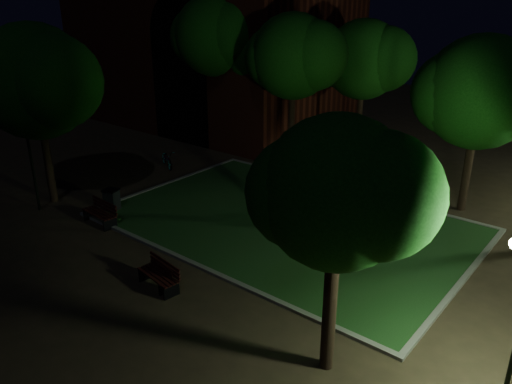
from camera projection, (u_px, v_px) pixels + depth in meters
ground at (257, 239)px, 20.33m from camera, size 80.00×80.00×0.00m
lawn at (285, 222)px, 21.76m from camera, size 15.00×10.00×0.08m
lawn_kerb at (285, 222)px, 21.75m from camera, size 15.40×10.40×0.12m
monument at (286, 203)px, 21.42m from camera, size 1.40×1.40×3.20m
building_main at (208, 23)px, 36.87m from camera, size 20.00×12.00×15.00m
tree_west at (36, 82)px, 21.94m from camera, size 6.30×5.15×8.28m
tree_north_wl at (295, 57)px, 26.16m from camera, size 5.54×4.53×8.53m
tree_north_er at (483, 93)px, 21.11m from camera, size 6.01×4.91×7.87m
tree_se at (340, 194)px, 11.50m from camera, size 4.57×3.73×6.88m
tree_nw at (216, 36)px, 29.71m from camera, size 5.94×4.85×9.45m
tree_far_north at (365, 60)px, 29.18m from camera, size 5.74×4.69×8.09m
tree_extra at (261, 54)px, 29.57m from camera, size 4.97×4.06×8.05m
lamppost_sw at (29, 148)px, 22.05m from camera, size 1.18×0.28×4.23m
lamppost_nw at (221, 99)px, 33.33m from camera, size 1.18×0.28×3.93m
bench_near_left at (160, 275)px, 16.84m from camera, size 1.82×0.84×0.96m
bench_near_right at (157, 275)px, 17.01m from camera, size 1.53×0.80×0.80m
bench_west_near at (101, 213)px, 21.57m from camera, size 1.88×0.76×1.01m
bench_far_side at (386, 177)px, 26.01m from camera, size 1.82×0.96×0.95m
trash_bin at (112, 200)px, 22.78m from camera, size 0.80×0.80×1.07m
bicycle at (167, 159)px, 28.69m from camera, size 2.02×1.46×1.01m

